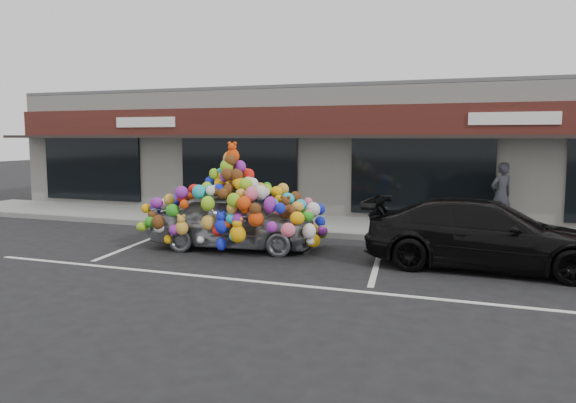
% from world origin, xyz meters
% --- Properties ---
extents(ground, '(90.00, 90.00, 0.00)m').
position_xyz_m(ground, '(0.00, 0.00, 0.00)').
color(ground, black).
rests_on(ground, ground).
extents(shop_building, '(24.00, 7.20, 4.31)m').
position_xyz_m(shop_building, '(0.00, 8.44, 2.16)').
color(shop_building, silver).
rests_on(shop_building, ground).
extents(sidewalk, '(26.00, 3.00, 0.15)m').
position_xyz_m(sidewalk, '(0.00, 4.00, 0.07)').
color(sidewalk, gray).
rests_on(sidewalk, ground).
extents(kerb, '(26.00, 0.18, 0.16)m').
position_xyz_m(kerb, '(0.00, 2.50, 0.07)').
color(kerb, slate).
rests_on(kerb, ground).
extents(parking_stripe_left, '(0.73, 4.37, 0.01)m').
position_xyz_m(parking_stripe_left, '(-3.20, 0.20, 0.00)').
color(parking_stripe_left, silver).
rests_on(parking_stripe_left, ground).
extents(parking_stripe_mid, '(0.73, 4.37, 0.01)m').
position_xyz_m(parking_stripe_mid, '(2.80, 0.20, 0.00)').
color(parking_stripe_mid, silver).
rests_on(parking_stripe_mid, ground).
extents(lane_line, '(14.00, 0.12, 0.01)m').
position_xyz_m(lane_line, '(2.00, -2.30, 0.00)').
color(lane_line, silver).
rests_on(lane_line, ground).
extents(toy_car, '(2.87, 4.40, 2.45)m').
position_xyz_m(toy_car, '(-0.67, 0.34, 0.83)').
color(toy_car, '#9A9FA4').
rests_on(toy_car, ground).
extents(black_sedan, '(2.08, 4.85, 1.39)m').
position_xyz_m(black_sedan, '(4.97, 0.27, 0.70)').
color(black_sedan, black).
rests_on(black_sedan, ground).
extents(pedestrian_a, '(0.78, 0.75, 1.80)m').
position_xyz_m(pedestrian_a, '(5.26, 4.88, 1.05)').
color(pedestrian_a, black).
rests_on(pedestrian_a, sidewalk).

